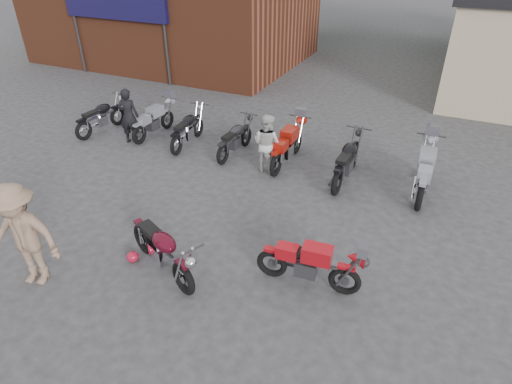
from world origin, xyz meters
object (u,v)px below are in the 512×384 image
at_px(sportbike, 310,262).
at_px(row_bike_6, 425,169).
at_px(person_dark, 129,116).
at_px(person_light, 267,143).
at_px(person_tan, 22,236).
at_px(row_bike_2, 188,127).
at_px(row_bike_1, 154,119).
at_px(row_bike_5, 347,159).
at_px(helmet, 133,257).
at_px(row_bike_3, 235,137).
at_px(row_bike_4, 287,144).
at_px(vintage_motorcycle, 162,247).
at_px(row_bike_0, 101,115).

xyz_separation_m(sportbike, row_bike_6, (1.42, 4.20, 0.10)).
height_order(person_dark, person_light, person_dark).
relative_size(person_tan, row_bike_2, 1.05).
relative_size(row_bike_1, row_bike_5, 0.89).
bearing_deg(person_light, row_bike_6, -160.05).
bearing_deg(helmet, sportbike, 13.93).
bearing_deg(row_bike_3, row_bike_1, 90.30).
relative_size(person_dark, row_bike_2, 0.87).
distance_m(helmet, row_bike_4, 5.22).
bearing_deg(helmet, person_tan, -136.90).
xyz_separation_m(vintage_motorcycle, row_bike_5, (2.14, 4.82, 0.02)).
xyz_separation_m(row_bike_0, row_bike_3, (4.52, 0.35, -0.03)).
xyz_separation_m(sportbike, person_tan, (-4.52, -1.98, 0.47)).
bearing_deg(row_bike_4, person_light, 151.47).
distance_m(vintage_motorcycle, row_bike_3, 5.08).
relative_size(helmet, row_bike_6, 0.11).
distance_m(sportbike, person_tan, 4.95).
xyz_separation_m(sportbike, person_dark, (-6.80, 3.56, 0.30)).
xyz_separation_m(person_light, row_bike_6, (3.84, 0.57, -0.16)).
bearing_deg(row_bike_1, person_dark, 158.52).
distance_m(sportbike, row_bike_1, 7.76).
relative_size(person_dark, row_bike_0, 0.87).
bearing_deg(vintage_motorcycle, helmet, -154.77).
distance_m(sportbike, helmet, 3.40).
relative_size(row_bike_5, row_bike_6, 0.96).
relative_size(person_dark, row_bike_6, 0.77).
height_order(person_light, person_tan, person_tan).
xyz_separation_m(person_dark, row_bike_0, (-1.34, 0.24, -0.28)).
bearing_deg(vintage_motorcycle, person_light, 113.13).
bearing_deg(row_bike_2, person_tan, -179.43).
bearing_deg(person_light, sportbike, 135.30).
relative_size(person_light, row_bike_5, 0.76).
distance_m(row_bike_1, row_bike_5, 6.09).
relative_size(person_light, row_bike_4, 0.78).
relative_size(person_dark, person_tan, 0.83).
relative_size(person_dark, row_bike_4, 0.82).
height_order(person_dark, row_bike_2, person_dark).
xyz_separation_m(helmet, person_dark, (-3.52, 4.38, 0.72)).
relative_size(person_tan, row_bike_3, 1.11).
relative_size(person_tan, row_bike_0, 1.06).
distance_m(person_tan, row_bike_2, 6.16).
bearing_deg(helmet, vintage_motorcycle, 0.64).
distance_m(vintage_motorcycle, row_bike_5, 5.27).
bearing_deg(row_bike_1, row_bike_6, -88.02).
bearing_deg(row_bike_4, row_bike_5, -97.16).
bearing_deg(row_bike_4, row_bike_0, 94.61).
relative_size(vintage_motorcycle, row_bike_2, 1.06).
distance_m(vintage_motorcycle, row_bike_4, 5.07).
xyz_separation_m(person_tan, row_bike_5, (4.12, 5.99, -0.40)).
relative_size(helmet, row_bike_3, 0.13).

